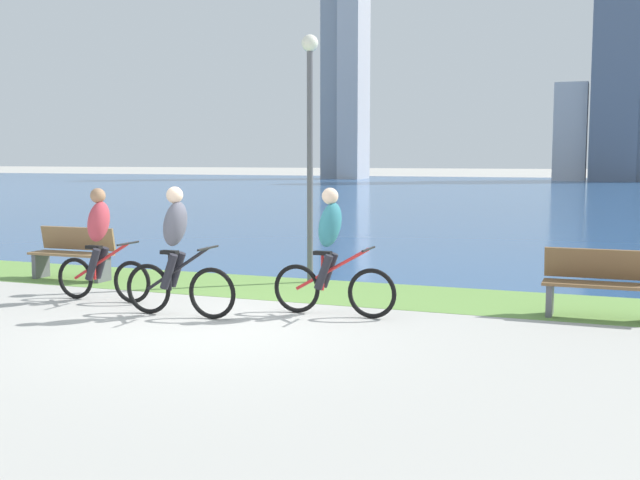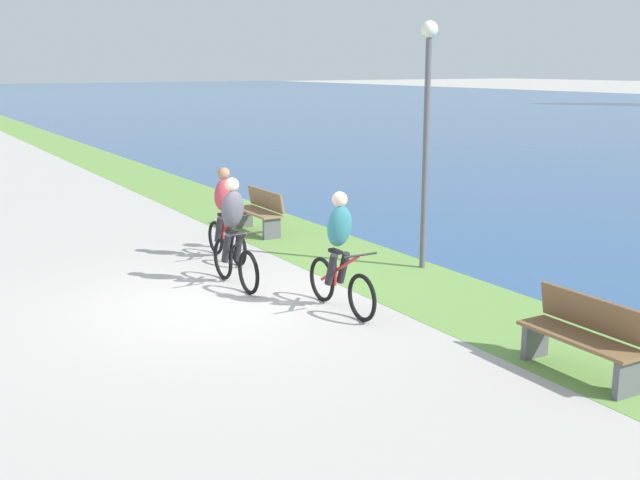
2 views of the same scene
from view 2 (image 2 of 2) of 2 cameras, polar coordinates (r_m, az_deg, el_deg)
ground_plane at (r=11.38m, az=-7.30°, el=-4.68°), size 300.00×300.00×0.00m
grass_strip_bayside at (r=12.82m, az=5.34°, el=-2.60°), size 120.00×2.12×0.01m
cyclist_lead at (r=10.76m, az=1.48°, el=-0.93°), size 1.72×0.52×1.70m
cyclist_trailing at (r=12.04m, az=-6.42°, el=0.48°), size 1.65×0.52×1.72m
cyclist_distant_rear at (r=13.74m, az=-7.04°, el=1.94°), size 1.61×0.52×1.66m
bench_near_path at (r=15.95m, az=-4.47°, el=2.11°), size 1.50×0.47×0.90m
bench_far_along_path at (r=9.10m, az=18.94°, el=-6.81°), size 1.50×0.47×0.90m
lamppost_tall at (r=12.95m, az=7.92°, el=9.46°), size 0.28×0.28×4.11m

